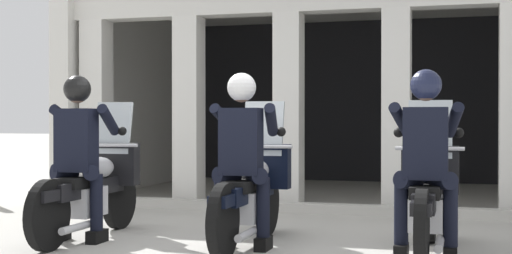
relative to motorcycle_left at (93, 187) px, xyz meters
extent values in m
plane|color=#A8A59E|center=(1.61, 2.86, -0.50)|extent=(80.00, 80.00, 0.00)
cube|color=black|center=(2.00, 7.34, 1.00)|extent=(8.03, 0.24, 3.00)
cube|color=silver|center=(-1.92, 5.05, 1.00)|extent=(0.30, 4.98, 3.00)
cube|color=silver|center=(-1.52, 2.91, 0.78)|extent=(0.35, 0.36, 2.56)
cube|color=silver|center=(-0.11, 2.91, 0.78)|extent=(0.35, 0.36, 2.56)
cube|color=silver|center=(1.29, 2.91, 0.78)|extent=(0.35, 0.36, 2.56)
cube|color=silver|center=(2.70, 2.91, 0.78)|extent=(0.35, 0.36, 2.56)
cube|color=#B7B5AD|center=(2.00, 2.41, -0.44)|extent=(7.63, 0.24, 0.12)
cylinder|color=black|center=(0.00, 0.58, -0.18)|extent=(0.09, 0.64, 0.64)
cylinder|color=black|center=(0.00, -0.82, -0.18)|extent=(0.09, 0.64, 0.64)
cube|color=black|center=(0.00, 0.58, 0.03)|extent=(0.14, 0.44, 0.08)
cube|color=silver|center=(0.00, -0.17, -0.13)|extent=(0.28, 0.44, 0.28)
cube|color=black|center=(0.00, -0.12, 0.00)|extent=(0.18, 1.24, 0.16)
ellipsoid|color=#B2B2B7|center=(0.00, 0.10, 0.18)|extent=(0.26, 0.48, 0.22)
cube|color=black|center=(0.00, -0.30, 0.07)|extent=(0.24, 0.52, 0.10)
cube|color=black|center=(0.00, -0.76, 0.00)|extent=(0.16, 0.48, 0.10)
cylinder|color=silver|center=(0.00, 0.52, 0.06)|extent=(0.05, 0.24, 0.53)
cube|color=black|center=(0.00, 0.46, 0.20)|extent=(0.52, 0.16, 0.44)
sphere|color=silver|center=(0.00, 0.56, 0.22)|extent=(0.18, 0.18, 0.18)
cube|color=silver|center=(0.00, 0.44, 0.57)|extent=(0.40, 0.14, 0.54)
cylinder|color=silver|center=(0.00, 0.36, 0.40)|extent=(0.62, 0.04, 0.04)
cylinder|color=silver|center=(0.12, -0.52, -0.32)|extent=(0.07, 0.55, 0.07)
cube|color=black|center=(0.00, -0.32, 0.47)|extent=(0.36, 0.22, 0.60)
cube|color=black|center=(0.00, -0.20, 0.49)|extent=(0.05, 0.02, 0.32)
sphere|color=#936B51|center=(0.00, -0.30, 0.92)|extent=(0.21, 0.21, 0.21)
sphere|color=black|center=(0.00, -0.30, 0.95)|extent=(0.26, 0.26, 0.26)
cylinder|color=black|center=(0.14, -0.30, 0.16)|extent=(0.26, 0.29, 0.17)
cylinder|color=black|center=(0.20, -0.30, -0.12)|extent=(0.12, 0.12, 0.53)
cube|color=black|center=(0.20, -0.29, -0.44)|extent=(0.11, 0.26, 0.12)
cylinder|color=black|center=(-0.14, -0.30, 0.16)|extent=(0.26, 0.29, 0.17)
cylinder|color=black|center=(-0.20, -0.30, -0.12)|extent=(0.12, 0.12, 0.53)
cube|color=black|center=(-0.20, -0.29, -0.44)|extent=(0.11, 0.26, 0.12)
cylinder|color=black|center=(0.22, -0.09, 0.66)|extent=(0.19, 0.48, 0.31)
sphere|color=black|center=(0.26, 0.12, 0.55)|extent=(0.09, 0.09, 0.09)
cylinder|color=black|center=(-0.22, -0.09, 0.66)|extent=(0.19, 0.48, 0.31)
sphere|color=black|center=(-0.26, 0.12, 0.55)|extent=(0.09, 0.09, 0.09)
cylinder|color=black|center=(1.61, 0.64, -0.18)|extent=(0.09, 0.64, 0.64)
cylinder|color=black|center=(1.61, -0.76, -0.18)|extent=(0.09, 0.64, 0.64)
cube|color=black|center=(1.61, 0.64, 0.03)|extent=(0.14, 0.44, 0.08)
cube|color=silver|center=(1.61, -0.11, -0.13)|extent=(0.28, 0.44, 0.28)
cube|color=black|center=(1.61, -0.06, 0.00)|extent=(0.18, 1.24, 0.16)
ellipsoid|color=#B2B2B7|center=(1.61, 0.16, 0.18)|extent=(0.26, 0.48, 0.22)
cube|color=black|center=(1.61, -0.24, 0.07)|extent=(0.24, 0.52, 0.10)
cube|color=black|center=(1.61, -0.70, 0.00)|extent=(0.16, 0.48, 0.10)
cylinder|color=silver|center=(1.61, 0.58, 0.06)|extent=(0.05, 0.24, 0.53)
cube|color=black|center=(1.61, 0.52, 0.20)|extent=(0.52, 0.16, 0.44)
sphere|color=silver|center=(1.61, 0.62, 0.22)|extent=(0.18, 0.18, 0.18)
cube|color=silver|center=(1.61, 0.50, 0.57)|extent=(0.40, 0.14, 0.54)
cylinder|color=silver|center=(1.61, 0.42, 0.40)|extent=(0.62, 0.04, 0.04)
cylinder|color=silver|center=(1.73, -0.46, -0.32)|extent=(0.07, 0.55, 0.07)
cube|color=black|center=(1.61, -0.26, 0.47)|extent=(0.36, 0.22, 0.60)
cube|color=#14193F|center=(1.61, -0.14, 0.49)|extent=(0.05, 0.02, 0.32)
sphere|color=#936B51|center=(1.61, -0.24, 0.92)|extent=(0.21, 0.21, 0.21)
sphere|color=silver|center=(1.61, -0.24, 0.95)|extent=(0.26, 0.26, 0.26)
cylinder|color=black|center=(1.75, -0.24, 0.16)|extent=(0.26, 0.29, 0.17)
cylinder|color=black|center=(1.81, -0.24, -0.12)|extent=(0.12, 0.12, 0.53)
cube|color=black|center=(1.81, -0.23, -0.44)|extent=(0.11, 0.26, 0.12)
cylinder|color=black|center=(1.47, -0.24, 0.16)|extent=(0.26, 0.29, 0.17)
cylinder|color=black|center=(1.41, -0.24, -0.12)|extent=(0.12, 0.12, 0.53)
cube|color=black|center=(1.41, -0.23, -0.44)|extent=(0.11, 0.26, 0.12)
cylinder|color=black|center=(1.83, -0.03, 0.66)|extent=(0.19, 0.48, 0.31)
sphere|color=black|center=(1.87, 0.18, 0.55)|extent=(0.09, 0.09, 0.09)
cylinder|color=black|center=(1.39, -0.03, 0.66)|extent=(0.19, 0.48, 0.31)
sphere|color=black|center=(1.35, 0.18, 0.55)|extent=(0.09, 0.09, 0.09)
cylinder|color=black|center=(3.23, 0.59, -0.18)|extent=(0.09, 0.64, 0.64)
cylinder|color=black|center=(3.23, -0.81, -0.18)|extent=(0.09, 0.64, 0.64)
cube|color=black|center=(3.23, 0.59, 0.03)|extent=(0.14, 0.44, 0.08)
cube|color=silver|center=(3.23, -0.16, -0.13)|extent=(0.28, 0.44, 0.28)
cube|color=black|center=(3.23, -0.11, 0.00)|extent=(0.18, 1.24, 0.16)
ellipsoid|color=#1E2338|center=(3.23, 0.11, 0.18)|extent=(0.26, 0.48, 0.22)
cube|color=black|center=(3.23, -0.29, 0.07)|extent=(0.24, 0.52, 0.10)
cube|color=black|center=(3.23, -0.75, 0.00)|extent=(0.16, 0.48, 0.10)
cylinder|color=silver|center=(3.23, 0.53, 0.06)|extent=(0.05, 0.24, 0.53)
cube|color=black|center=(3.23, 0.47, 0.20)|extent=(0.52, 0.16, 0.44)
sphere|color=silver|center=(3.23, 0.57, 0.22)|extent=(0.18, 0.18, 0.18)
cube|color=silver|center=(3.23, 0.45, 0.57)|extent=(0.40, 0.14, 0.54)
cylinder|color=silver|center=(3.23, 0.37, 0.40)|extent=(0.62, 0.04, 0.04)
cylinder|color=silver|center=(3.35, -0.51, -0.32)|extent=(0.07, 0.55, 0.07)
cube|color=black|center=(3.23, -0.31, 0.47)|extent=(0.36, 0.22, 0.60)
cube|color=black|center=(3.23, -0.19, 0.49)|extent=(0.05, 0.02, 0.32)
sphere|color=#936B51|center=(3.23, -0.29, 0.92)|extent=(0.21, 0.21, 0.21)
sphere|color=#191E38|center=(3.23, -0.29, 0.95)|extent=(0.26, 0.26, 0.26)
cylinder|color=black|center=(3.37, -0.29, 0.16)|extent=(0.26, 0.29, 0.17)
cylinder|color=black|center=(3.43, -0.29, -0.12)|extent=(0.12, 0.12, 0.53)
cube|color=black|center=(3.43, -0.28, -0.44)|extent=(0.11, 0.26, 0.12)
cylinder|color=black|center=(3.09, -0.29, 0.16)|extent=(0.26, 0.29, 0.17)
cylinder|color=black|center=(3.03, -0.29, -0.12)|extent=(0.12, 0.12, 0.53)
cube|color=black|center=(3.03, -0.28, -0.44)|extent=(0.11, 0.26, 0.12)
cylinder|color=black|center=(3.45, -0.08, 0.66)|extent=(0.19, 0.48, 0.31)
sphere|color=black|center=(3.49, 0.13, 0.55)|extent=(0.09, 0.09, 0.09)
cylinder|color=black|center=(3.01, -0.08, 0.66)|extent=(0.19, 0.48, 0.31)
sphere|color=black|center=(2.97, 0.13, 0.55)|extent=(0.09, 0.09, 0.09)
camera|label=1|loc=(3.56, -6.57, 0.68)|focal=51.88mm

